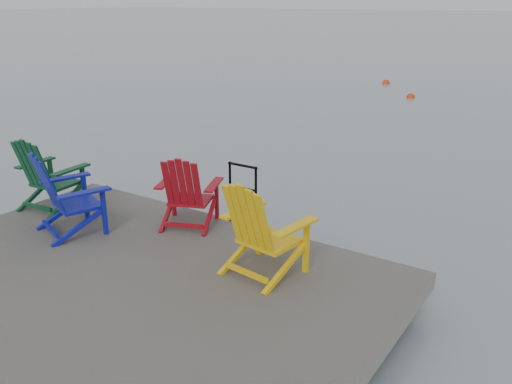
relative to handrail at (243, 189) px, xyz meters
The scene contains 9 objects.
ground 2.67m from the handrail, 95.83° to the right, with size 400.00×400.00×0.00m, color gray.
dock 2.56m from the handrail, 95.83° to the right, with size 6.00×5.00×1.40m.
handrail is the anchor object (origin of this frame).
chair_green 3.05m from the handrail, 158.42° to the right, with size 0.95×0.89×1.13m.
chair_blue 2.42m from the handrail, 139.93° to the right, with size 1.10×1.05×1.15m.
chair_red 0.78m from the handrail, 142.14° to the right, with size 1.02×0.97×1.05m.
chair_yellow 1.51m from the handrail, 47.09° to the right, with size 1.01×0.95×1.16m.
buoy_a 14.93m from the handrail, 99.20° to the left, with size 0.33×0.33×0.33m, color red.
buoy_b 18.31m from the handrail, 104.28° to the left, with size 0.36×0.36×0.36m, color red.
Camera 1 is at (4.37, -3.44, 3.55)m, focal length 38.00 mm.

